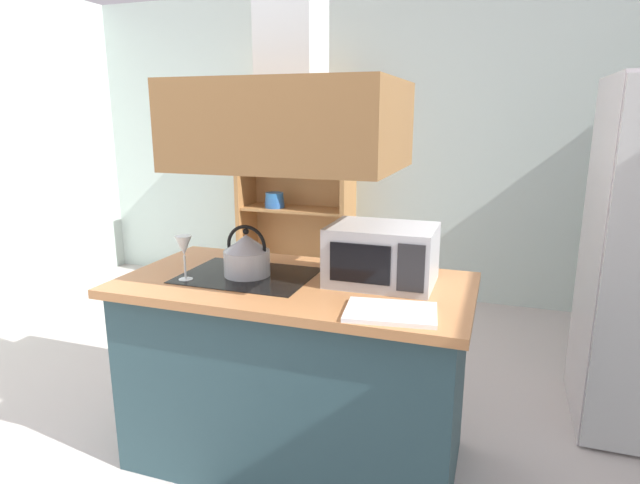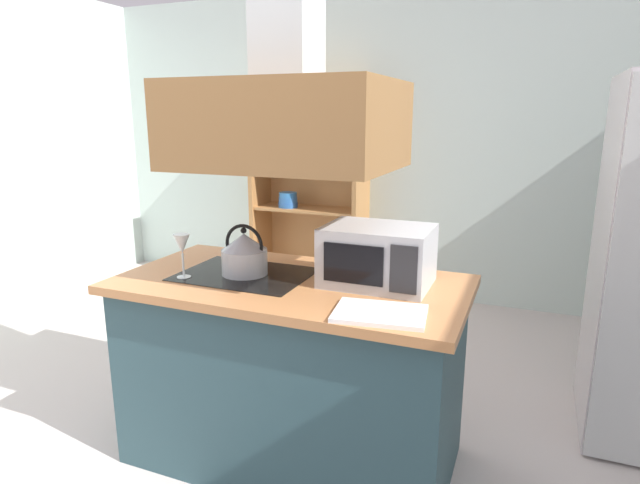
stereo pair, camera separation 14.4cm
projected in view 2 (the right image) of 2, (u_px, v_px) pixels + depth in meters
name	position (u px, v px, depth m)	size (l,w,h in m)	color
wall_back	(401.00, 147.00, 4.70)	(6.00, 0.12, 2.70)	silver
kitchen_island	(292.00, 370.00, 2.49)	(1.58, 0.82, 0.90)	#2C4950
range_hood	(288.00, 95.00, 2.20)	(0.90, 0.70, 1.29)	brown
dish_cabinet	(310.00, 199.00, 4.91)	(1.05, 0.40, 1.95)	#A6713F
kettle	(244.00, 254.00, 2.45)	(0.21, 0.21, 0.24)	#B5BBC1
cutting_board	(380.00, 313.00, 1.97)	(0.34, 0.24, 0.02)	white
microwave	(378.00, 255.00, 2.31)	(0.46, 0.35, 0.26)	#B7BABF
wine_glass_on_counter	(182.00, 246.00, 2.39)	(0.08, 0.08, 0.21)	silver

